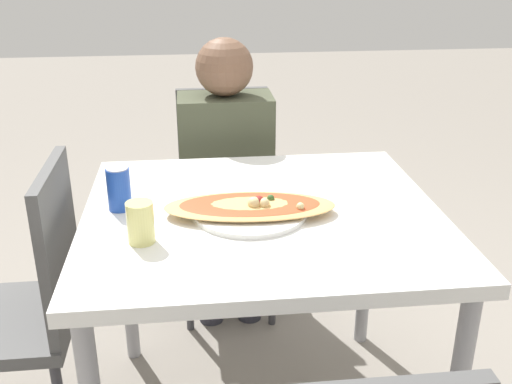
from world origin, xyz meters
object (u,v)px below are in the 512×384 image
dining_table (262,237)px  chair_far_seated (225,190)px  drink_glass (140,223)px  pizza_main (250,208)px  soda_can (119,189)px  chair_side_left (27,300)px  person_seated (226,161)px

dining_table → chair_far_seated: 0.81m
chair_far_seated → drink_glass: chair_far_seated is taller
dining_table → pizza_main: bearing=-149.7°
drink_glass → dining_table: bearing=25.5°
soda_can → drink_glass: (0.07, -0.21, -0.01)m
chair_far_seated → pizza_main: size_ratio=1.88×
chair_side_left → soda_can: chair_side_left is taller
pizza_main → soda_can: 0.38m
drink_glass → chair_far_seated: bearing=74.2°
drink_glass → person_seated: bearing=72.1°
pizza_main → drink_glass: 0.32m
person_seated → drink_glass: 0.88m
soda_can → drink_glass: bearing=-70.9°
chair_far_seated → drink_glass: (-0.27, -0.95, 0.32)m
dining_table → soda_can: soda_can is taller
chair_side_left → pizza_main: size_ratio=1.88×
pizza_main → soda_can: soda_can is taller
person_seated → pizza_main: person_seated is taller
chair_far_seated → person_seated: 0.21m
chair_far_seated → person_seated: size_ratio=0.80×
dining_table → chair_side_left: size_ratio=1.09×
chair_side_left → person_seated: size_ratio=0.80×
chair_far_seated → soda_can: size_ratio=7.39×
dining_table → pizza_main: (-0.04, -0.02, 0.10)m
chair_far_seated → person_seated: (0.00, -0.12, 0.17)m
chair_side_left → drink_glass: chair_side_left is taller
chair_far_seated → pizza_main: (0.02, -0.81, 0.28)m
pizza_main → chair_side_left: bearing=176.5°
chair_far_seated → drink_glass: size_ratio=8.50×
chair_far_seated → pizza_main: bearing=91.6°
person_seated → pizza_main: 0.70m
person_seated → soda_can: 0.72m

